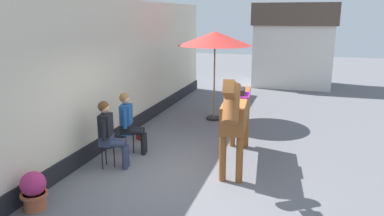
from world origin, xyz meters
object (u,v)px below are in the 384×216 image
(flower_planter_near, at_px, (34,190))
(seated_visitor_near, at_px, (109,131))
(satchel_bag, at_px, (141,136))
(seated_visitor_far, at_px, (129,120))
(saddled_horse_center, at_px, (236,110))
(cafe_parasol, at_px, (215,39))

(flower_planter_near, bearing_deg, seated_visitor_near, 79.90)
(seated_visitor_near, distance_m, satchel_bag, 1.88)
(flower_planter_near, xyz_separation_m, satchel_bag, (0.22, 3.61, -0.23))
(flower_planter_near, bearing_deg, seated_visitor_far, 82.42)
(seated_visitor_far, distance_m, saddled_horse_center, 2.40)
(flower_planter_near, height_order, satchel_bag, flower_planter_near)
(saddled_horse_center, height_order, satchel_bag, saddled_horse_center)
(cafe_parasol, bearing_deg, seated_visitor_near, -105.98)
(flower_planter_near, distance_m, satchel_bag, 3.63)
(seated_visitor_near, relative_size, cafe_parasol, 0.54)
(satchel_bag, bearing_deg, seated_visitor_near, 120.29)
(saddled_horse_center, xyz_separation_m, satchel_bag, (-2.50, 0.85, -1.06))
(satchel_bag, bearing_deg, flower_planter_near, 113.18)
(saddled_horse_center, bearing_deg, seated_visitor_far, -178.82)
(seated_visitor_far, xyz_separation_m, flower_planter_near, (-0.36, -2.71, -0.44))
(saddled_horse_center, bearing_deg, flower_planter_near, -134.68)
(seated_visitor_far, height_order, satchel_bag, seated_visitor_far)
(seated_visitor_far, distance_m, flower_planter_near, 2.77)
(seated_visitor_far, relative_size, flower_planter_near, 2.17)
(seated_visitor_near, height_order, saddled_horse_center, saddled_horse_center)
(seated_visitor_near, relative_size, flower_planter_near, 2.17)
(seated_visitor_far, relative_size, satchel_bag, 4.96)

